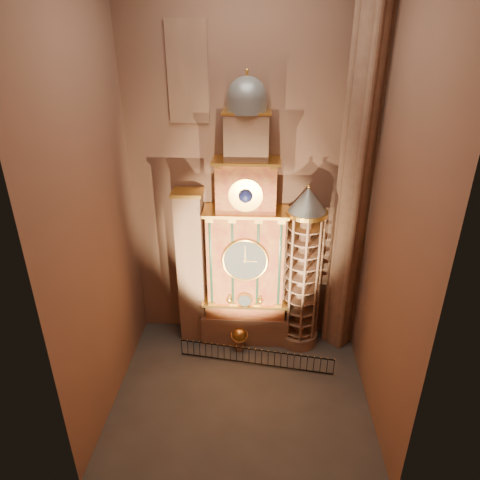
# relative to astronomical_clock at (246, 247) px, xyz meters

# --- Properties ---
(floor) EXTENTS (14.00, 14.00, 0.00)m
(floor) POSITION_rel_astronomical_clock_xyz_m (0.00, -4.96, -6.68)
(floor) COLOR #383330
(floor) RESTS_ON ground
(wall_back) EXTENTS (22.00, 0.00, 22.00)m
(wall_back) POSITION_rel_astronomical_clock_xyz_m (0.00, 1.04, 4.32)
(wall_back) COLOR #875B49
(wall_back) RESTS_ON floor
(wall_left) EXTENTS (0.00, 22.00, 22.00)m
(wall_left) POSITION_rel_astronomical_clock_xyz_m (-7.00, -4.96, 4.32)
(wall_left) COLOR #875B49
(wall_left) RESTS_ON floor
(wall_right) EXTENTS (0.00, 22.00, 22.00)m
(wall_right) POSITION_rel_astronomical_clock_xyz_m (7.00, -4.96, 4.32)
(wall_right) COLOR #875B49
(wall_right) RESTS_ON floor
(astronomical_clock) EXTENTS (5.60, 2.41, 16.70)m
(astronomical_clock) POSITION_rel_astronomical_clock_xyz_m (0.00, 0.00, 0.00)
(astronomical_clock) COLOR #8C634C
(astronomical_clock) RESTS_ON floor
(portrait_tower) EXTENTS (1.80, 1.60, 10.20)m
(portrait_tower) POSITION_rel_astronomical_clock_xyz_m (-3.40, 0.02, -1.53)
(portrait_tower) COLOR #8C634C
(portrait_tower) RESTS_ON floor
(stair_turret) EXTENTS (2.50, 2.50, 10.80)m
(stair_turret) POSITION_rel_astronomical_clock_xyz_m (3.50, -0.26, -1.41)
(stair_turret) COLOR #8C634C
(stair_turret) RESTS_ON floor
(gothic_pier) EXTENTS (2.04, 2.04, 22.00)m
(gothic_pier) POSITION_rel_astronomical_clock_xyz_m (6.10, 0.04, 4.32)
(gothic_pier) COLOR #8C634C
(gothic_pier) RESTS_ON floor
(stained_glass_window) EXTENTS (2.20, 0.14, 5.20)m
(stained_glass_window) POSITION_rel_astronomical_clock_xyz_m (-3.20, 0.95, 9.82)
(stained_glass_window) COLOR navy
(stained_glass_window) RESTS_ON wall_back
(celestial_globe) EXTENTS (1.23, 1.18, 1.57)m
(celestial_globe) POSITION_rel_astronomical_clock_xyz_m (-0.32, -1.36, -5.74)
(celestial_globe) COLOR #8C634C
(celestial_globe) RESTS_ON floor
(iron_railing) EXTENTS (9.29, 1.37, 1.13)m
(iron_railing) POSITION_rel_astronomical_clock_xyz_m (0.73, -2.78, -6.06)
(iron_railing) COLOR black
(iron_railing) RESTS_ON floor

